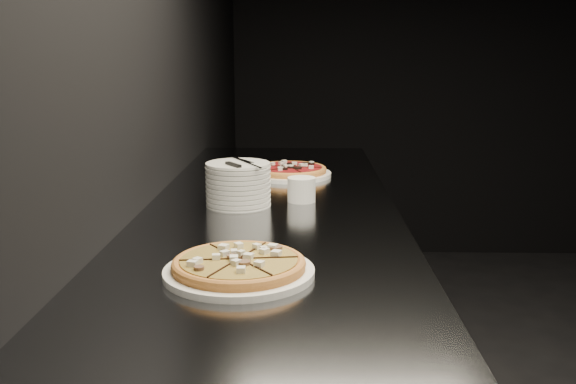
{
  "coord_description": "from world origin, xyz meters",
  "views": [
    {
      "loc": [
        -2.03,
        -1.79,
        1.37
      ],
      "look_at": [
        -2.08,
        0.09,
        0.96
      ],
      "focal_mm": 40.0,
      "sensor_mm": 36.0,
      "label": 1
    }
  ],
  "objects_px": {
    "cutlery": "(240,163)",
    "ramekin": "(301,189)",
    "pizza_mushroom": "(239,266)",
    "plate_stack": "(238,184)",
    "counter": "(271,358)",
    "pizza_tomato": "(289,171)"
  },
  "relations": [
    {
      "from": "cutlery",
      "to": "ramekin",
      "type": "xyz_separation_m",
      "value": [
        0.18,
        0.07,
        -0.09
      ]
    },
    {
      "from": "pizza_mushroom",
      "to": "ramekin",
      "type": "distance_m",
      "value": 0.68
    },
    {
      "from": "plate_stack",
      "to": "ramekin",
      "type": "xyz_separation_m",
      "value": [
        0.19,
        0.05,
        -0.02
      ]
    },
    {
      "from": "counter",
      "to": "cutlery",
      "type": "relative_size",
      "value": 12.5
    },
    {
      "from": "pizza_mushroom",
      "to": "plate_stack",
      "type": "relative_size",
      "value": 1.64
    },
    {
      "from": "pizza_mushroom",
      "to": "cutlery",
      "type": "xyz_separation_m",
      "value": [
        -0.06,
        0.6,
        0.11
      ]
    },
    {
      "from": "plate_stack",
      "to": "ramekin",
      "type": "distance_m",
      "value": 0.2
    },
    {
      "from": "pizza_tomato",
      "to": "ramekin",
      "type": "distance_m",
      "value": 0.41
    },
    {
      "from": "plate_stack",
      "to": "pizza_tomato",
      "type": "bearing_deg",
      "value": 72.95
    },
    {
      "from": "counter",
      "to": "pizza_tomato",
      "type": "relative_size",
      "value": 7.77
    },
    {
      "from": "pizza_tomato",
      "to": "ramekin",
      "type": "relative_size",
      "value": 3.68
    },
    {
      "from": "pizza_tomato",
      "to": "plate_stack",
      "type": "bearing_deg",
      "value": -107.05
    },
    {
      "from": "counter",
      "to": "pizza_tomato",
      "type": "distance_m",
      "value": 0.71
    },
    {
      "from": "pizza_tomato",
      "to": "ramekin",
      "type": "height_order",
      "value": "ramekin"
    },
    {
      "from": "pizza_tomato",
      "to": "plate_stack",
      "type": "distance_m",
      "value": 0.48
    },
    {
      "from": "plate_stack",
      "to": "pizza_mushroom",
      "type": "bearing_deg",
      "value": -84.05
    },
    {
      "from": "pizza_mushroom",
      "to": "pizza_tomato",
      "type": "height_order",
      "value": "same"
    },
    {
      "from": "ramekin",
      "to": "pizza_mushroom",
      "type": "bearing_deg",
      "value": -100.59
    },
    {
      "from": "cutlery",
      "to": "plate_stack",
      "type": "bearing_deg",
      "value": 83.26
    },
    {
      "from": "counter",
      "to": "cutlery",
      "type": "xyz_separation_m",
      "value": [
        -0.09,
        0.05,
        0.59
      ]
    },
    {
      "from": "pizza_mushroom",
      "to": "pizza_tomato",
      "type": "xyz_separation_m",
      "value": [
        0.08,
        1.07,
        -0.0
      ]
    },
    {
      "from": "pizza_mushroom",
      "to": "ramekin",
      "type": "relative_size",
      "value": 3.65
    }
  ]
}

